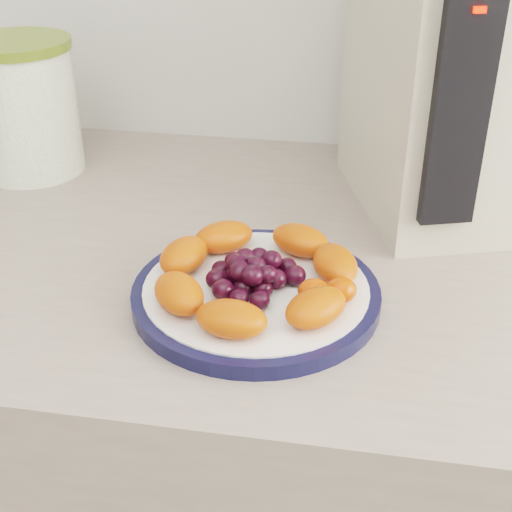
# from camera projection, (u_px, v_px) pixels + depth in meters

# --- Properties ---
(counter) EXTENTS (3.50, 0.60, 0.90)m
(counter) POSITION_uv_depth(u_px,v_px,m) (220.00, 510.00, 1.02)
(counter) COLOR gray
(counter) RESTS_ON floor
(plate_rim) EXTENTS (0.24, 0.24, 0.01)m
(plate_rim) POSITION_uv_depth(u_px,v_px,m) (256.00, 295.00, 0.68)
(plate_rim) COLOR #111436
(plate_rim) RESTS_ON counter
(plate_face) EXTENTS (0.21, 0.21, 0.02)m
(plate_face) POSITION_uv_depth(u_px,v_px,m) (256.00, 294.00, 0.68)
(plate_face) COLOR white
(plate_face) RESTS_ON counter
(canister) EXTENTS (0.15, 0.15, 0.16)m
(canister) POSITION_uv_depth(u_px,v_px,m) (25.00, 112.00, 0.91)
(canister) COLOR #58721A
(canister) RESTS_ON counter
(canister_lid) EXTENTS (0.16, 0.16, 0.01)m
(canister_lid) POSITION_uv_depth(u_px,v_px,m) (14.00, 44.00, 0.87)
(canister_lid) COLOR olive
(canister_lid) RESTS_ON canister
(appliance_body) EXTENTS (0.25, 0.30, 0.32)m
(appliance_body) POSITION_uv_depth(u_px,v_px,m) (453.00, 72.00, 0.79)
(appliance_body) COLOR beige
(appliance_body) RESTS_ON counter
(appliance_panel) EXTENTS (0.06, 0.03, 0.24)m
(appliance_panel) POSITION_uv_depth(u_px,v_px,m) (460.00, 108.00, 0.67)
(appliance_panel) COLOR black
(appliance_panel) RESTS_ON appliance_body
(appliance_led) EXTENTS (0.01, 0.01, 0.01)m
(appliance_led) POSITION_uv_depth(u_px,v_px,m) (479.00, 10.00, 0.61)
(appliance_led) COLOR #FF0C05
(appliance_led) RESTS_ON appliance_panel
(fruit_plate) EXTENTS (0.20, 0.20, 0.03)m
(fruit_plate) POSITION_uv_depth(u_px,v_px,m) (256.00, 273.00, 0.67)
(fruit_plate) COLOR red
(fruit_plate) RESTS_ON plate_face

